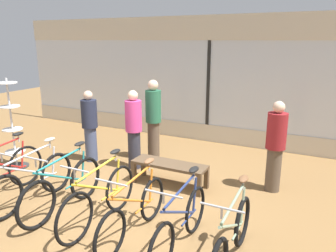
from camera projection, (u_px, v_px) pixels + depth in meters
ground_plane at (114, 212)px, 5.13m from camera, size 24.00×24.00×0.00m
shop_back_wall at (209, 79)px, 8.33m from camera, size 12.00×0.08×3.20m
bicycle_far_left at (1, 174)px, 5.56m from camera, size 0.46×1.80×1.05m
bicycle_left at (33, 182)px, 5.30m from camera, size 0.46×1.76×1.03m
bicycle_center_left at (64, 188)px, 5.07m from camera, size 0.46×1.75×1.04m
bicycle_center at (100, 199)px, 4.71m from camera, size 0.46×1.74×1.04m
bicycle_center_right at (134, 212)px, 4.41m from camera, size 0.46×1.69×1.01m
bicycle_right at (181, 224)px, 4.11m from camera, size 0.46×1.67×1.01m
bicycle_far_right at (232, 239)px, 3.82m from camera, size 0.46×1.67×1.01m
accessory_rack at (13, 132)px, 6.75m from camera, size 0.48×0.48×1.89m
display_bench at (169, 167)px, 5.99m from camera, size 1.40×0.44×0.43m
customer_near_rack at (90, 125)px, 7.12m from camera, size 0.35×0.35×1.57m
customer_by_window at (153, 119)px, 7.12m from camera, size 0.45×0.45×1.79m
customer_mid_floor at (275, 145)px, 5.66m from camera, size 0.39×0.39×1.62m
customer_near_bench at (134, 128)px, 6.69m from camera, size 0.48×0.48×1.64m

